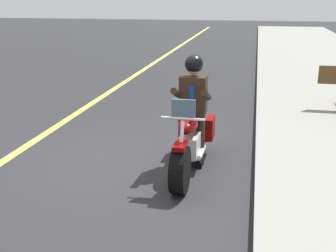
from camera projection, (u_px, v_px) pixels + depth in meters
ground_plane at (125, 167)px, 6.68m from camera, size 80.00×80.00×0.00m
lane_center_stripe at (10, 157)px, 7.06m from camera, size 60.00×0.16×0.01m
motorcycle_main at (191, 141)px, 6.47m from camera, size 2.21×0.60×1.26m
rider_main at (193, 101)px, 6.47m from camera, size 0.62×0.55×1.74m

